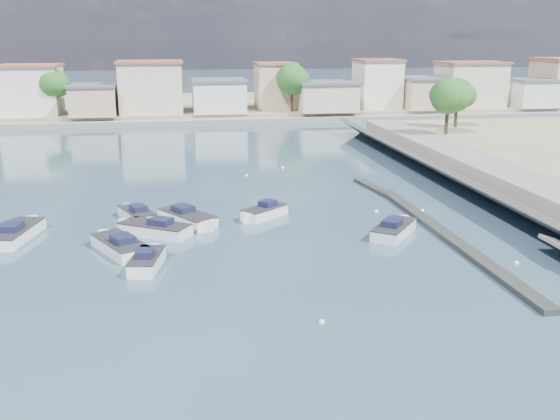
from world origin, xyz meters
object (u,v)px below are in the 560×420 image
Objects in this scene: motorboat_a at (118,246)px; motorboat_e at (17,233)px; motorboat_d at (263,213)px; motorboat_g at (190,219)px; motorboat_f at (136,215)px; motorboat_b at (148,261)px; motorboat_c at (152,229)px; motorboat_h at (395,229)px.

motorboat_e is at bearing 150.71° from motorboat_a.
motorboat_d and motorboat_g have the same top height.
motorboat_e and motorboat_f have the same top height.
motorboat_a and motorboat_g have the same top height.
motorboat_c is (0.04, 6.52, 0.00)m from motorboat_b.
motorboat_a is 12.03m from motorboat_d.
motorboat_c is 17.28m from motorboat_h.
motorboat_g and motorboat_h have the same top height.
motorboat_f is at bearing 159.52° from motorboat_h.
motorboat_b is at bearing -38.21° from motorboat_e.
motorboat_f is 19.58m from motorboat_h.
motorboat_a is at bearing -29.29° from motorboat_e.
motorboat_a and motorboat_f have the same top height.
motorboat_d is at bearing 7.12° from motorboat_g.
motorboat_a is 1.26× the size of motorboat_b.
motorboat_f is (-9.65, 1.19, 0.00)m from motorboat_d.
motorboat_e is (-9.23, 7.27, 0.00)m from motorboat_b.
motorboat_e is 8.59m from motorboat_f.
motorboat_e is at bearing 172.12° from motorboat_h.
motorboat_f is (0.75, 7.26, -0.00)m from motorboat_a.
motorboat_f is at bearing 108.27° from motorboat_c.
motorboat_c is 1.16× the size of motorboat_f.
motorboat_e is at bearing -158.09° from motorboat_f.
motorboat_a is at bearing -121.82° from motorboat_c.
motorboat_b and motorboat_h have the same top height.
motorboat_b is (2.01, -3.22, -0.00)m from motorboat_a.
motorboat_h is at bearing -20.48° from motorboat_f.
motorboat_g is 15.14m from motorboat_h.
motorboat_b and motorboat_g have the same top height.
motorboat_c is at bearing -142.98° from motorboat_g.
motorboat_b is 6.52m from motorboat_c.
motorboat_g is at bearing -172.88° from motorboat_d.
motorboat_a is at bearing -149.74° from motorboat_d.
motorboat_f and motorboat_g have the same top height.
motorboat_c and motorboat_h have the same top height.
motorboat_a is 0.88× the size of motorboat_e.
motorboat_c is 1.10× the size of motorboat_h.
motorboat_g is 1.11× the size of motorboat_h.
motorboat_h is (19.09, 0.41, -0.00)m from motorboat_a.
motorboat_f is at bearing 96.87° from motorboat_b.
motorboat_a is at bearing -95.88° from motorboat_f.
motorboat_e and motorboat_h have the same top height.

